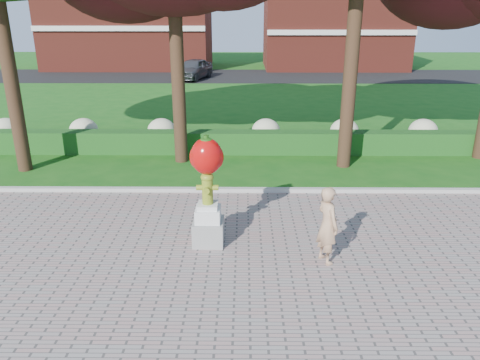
# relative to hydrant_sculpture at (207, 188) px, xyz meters

# --- Properties ---
(ground) EXTENTS (100.00, 100.00, 0.00)m
(ground) POSITION_rel_hydrant_sculpture_xyz_m (0.62, 0.11, -1.35)
(ground) COLOR #165214
(ground) RESTS_ON ground
(curb) EXTENTS (40.00, 0.18, 0.15)m
(curb) POSITION_rel_hydrant_sculpture_xyz_m (0.62, 3.11, -1.28)
(curb) COLOR #ADADA5
(curb) RESTS_ON ground
(lawn_hedge) EXTENTS (24.00, 0.70, 0.80)m
(lawn_hedge) POSITION_rel_hydrant_sculpture_xyz_m (0.62, 7.11, -0.95)
(lawn_hedge) COLOR #134316
(lawn_hedge) RESTS_ON ground
(hydrangea_row) EXTENTS (20.10, 1.10, 0.99)m
(hydrangea_row) POSITION_rel_hydrant_sculpture_xyz_m (1.19, 8.11, -0.80)
(hydrangea_row) COLOR #B0B288
(hydrangea_row) RESTS_ON ground
(street) EXTENTS (50.00, 8.00, 0.02)m
(street) POSITION_rel_hydrant_sculpture_xyz_m (0.62, 28.11, -1.34)
(street) COLOR black
(street) RESTS_ON ground
(building_left) EXTENTS (14.00, 8.00, 7.00)m
(building_left) POSITION_rel_hydrant_sculpture_xyz_m (-9.38, 34.11, 2.15)
(building_left) COLOR maroon
(building_left) RESTS_ON ground
(building_right) EXTENTS (12.00, 8.00, 6.40)m
(building_right) POSITION_rel_hydrant_sculpture_xyz_m (8.62, 34.11, 1.85)
(building_right) COLOR maroon
(building_right) RESTS_ON ground
(hydrant_sculpture) EXTENTS (0.72, 0.68, 2.48)m
(hydrant_sculpture) POSITION_rel_hydrant_sculpture_xyz_m (0.00, 0.00, 0.00)
(hydrant_sculpture) COLOR gray
(hydrant_sculpture) RESTS_ON walkway
(woman) EXTENTS (0.60, 0.71, 1.64)m
(woman) POSITION_rel_hydrant_sculpture_xyz_m (2.47, -0.78, -0.49)
(woman) COLOR tan
(woman) RESTS_ON walkway
(parked_car) EXTENTS (2.98, 4.75, 1.51)m
(parked_car) POSITION_rel_hydrant_sculpture_xyz_m (-3.03, 26.20, -0.58)
(parked_car) COLOR #393C40
(parked_car) RESTS_ON street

